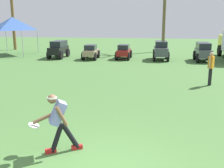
% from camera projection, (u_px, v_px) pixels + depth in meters
% --- Properties ---
extents(frisbee_thrower, '(1.11, 0.55, 1.41)m').
position_uv_depth(frisbee_thrower, '(59.00, 120.00, 6.43)').
color(frisbee_thrower, black).
rests_on(frisbee_thrower, ground_plane).
extents(frisbee_in_flight, '(0.26, 0.27, 0.11)m').
position_uv_depth(frisbee_in_flight, '(34.00, 125.00, 6.47)').
color(frisbee_in_flight, white).
extents(teammate_near_sideline, '(0.33, 0.47, 1.56)m').
position_uv_depth(teammate_near_sideline, '(211.00, 66.00, 12.93)').
color(teammate_near_sideline, black).
rests_on(teammate_near_sideline, ground_plane).
extents(parked_car_slot_a, '(1.17, 2.41, 1.34)m').
position_uv_depth(parked_car_slot_a, '(59.00, 49.00, 22.20)').
color(parked_car_slot_a, black).
rests_on(parked_car_slot_a, ground_plane).
extents(parked_car_slot_b, '(1.14, 2.22, 1.10)m').
position_uv_depth(parked_car_slot_b, '(91.00, 52.00, 21.52)').
color(parked_car_slot_b, '#998466').
rests_on(parked_car_slot_b, ground_plane).
extents(parked_car_slot_c, '(1.14, 2.22, 1.10)m').
position_uv_depth(parked_car_slot_c, '(124.00, 52.00, 21.64)').
color(parked_car_slot_c, maroon).
rests_on(parked_car_slot_c, ground_plane).
extents(parked_car_slot_d, '(1.20, 2.37, 1.40)m').
position_uv_depth(parked_car_slot_d, '(161.00, 50.00, 21.06)').
color(parked_car_slot_d, '#474C51').
rests_on(parked_car_slot_d, ground_plane).
extents(parked_car_slot_e, '(1.15, 2.41, 1.34)m').
position_uv_depth(parked_car_slot_e, '(203.00, 51.00, 20.46)').
color(parked_car_slot_e, '#474C51').
rests_on(parked_car_slot_e, ground_plane).
extents(palm_tree_far_left, '(3.64, 3.41, 5.87)m').
position_uv_depth(palm_tree_far_left, '(12.00, 12.00, 27.37)').
color(palm_tree_far_left, brown).
rests_on(palm_tree_far_left, ground_plane).
extents(palm_tree_left_of_centre, '(3.35, 3.38, 6.86)m').
position_uv_depth(palm_tree_left_of_centre, '(165.00, 5.00, 25.68)').
color(palm_tree_left_of_centre, brown).
rests_on(palm_tree_left_of_centre, ground_plane).
extents(event_tent, '(3.16, 3.16, 3.18)m').
position_uv_depth(event_tent, '(13.00, 24.00, 23.64)').
color(event_tent, '#B2B5BA').
rests_on(event_tent, ground_plane).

